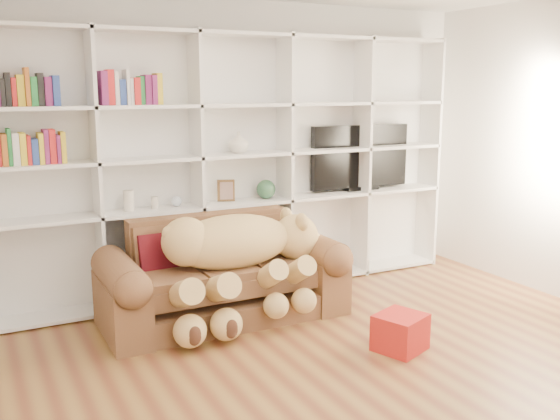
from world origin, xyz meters
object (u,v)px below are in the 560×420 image
teddy_bear (238,254)px  gift_box (400,332)px  sofa (223,281)px  tv (360,158)px

teddy_bear → gift_box: teddy_bear is taller
sofa → teddy_bear: teddy_bear is taller
gift_box → tv: size_ratio=0.30×
sofa → gift_box: sofa is taller
gift_box → sofa: bearing=127.0°
teddy_bear → tv: tv is taller
sofa → teddy_bear: size_ratio=1.32×
gift_box → tv: tv is taller
sofa → tv: (1.79, 0.64, 0.88)m
sofa → tv: tv is taller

